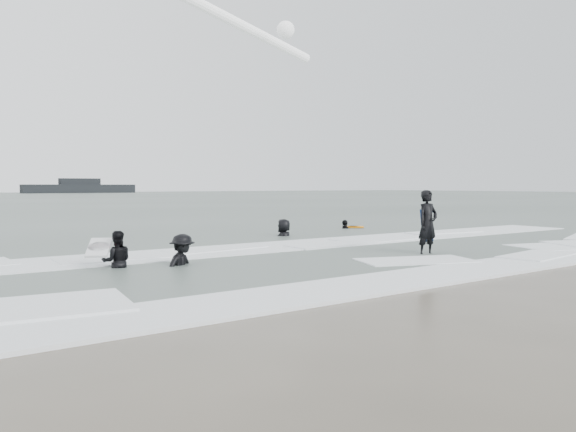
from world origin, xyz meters
TOP-DOWN VIEW (x-y plane):
  - ground at (0.00, 0.00)m, footprint 320.00×320.00m
  - surfer_centre at (2.80, 2.00)m, footprint 0.70×0.46m
  - surfer_wading at (-5.37, 4.52)m, footprint 0.84×0.73m
  - surfer_breaker at (-3.95, 3.89)m, footprint 1.25×1.08m
  - surfer_right_near at (7.11, 10.61)m, footprint 1.02×0.69m
  - surfer_right_far at (2.70, 9.15)m, footprint 1.06×1.06m
  - surf_foam at (0.00, 3.70)m, footprint 30.03×9.06m
  - bodyboards at (1.62, 5.88)m, footprint 14.33×8.97m
  - vessel_horizon at (29.35, 141.65)m, footprint 27.80×4.96m
  - airshow_jet at (22.53, 57.39)m, footprint 44.93×14.44m

SIDE VIEW (x-z plane):
  - ground at x=0.00m, z-range 0.00..0.00m
  - surfer_centre at x=2.80m, z-range -0.96..0.96m
  - surfer_wading at x=-5.37m, z-range -0.74..0.74m
  - surfer_breaker at x=-3.95m, z-range -0.84..0.84m
  - surfer_right_near at x=7.11m, z-range -0.80..0.80m
  - surfer_right_far at x=2.70m, z-range -0.93..0.93m
  - surf_foam at x=0.00m, z-range 0.00..0.08m
  - bodyboards at x=1.62m, z-range -0.13..1.12m
  - vessel_horizon at x=29.35m, z-range -0.48..3.29m
  - airshow_jet at x=22.53m, z-range 20.82..28.40m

